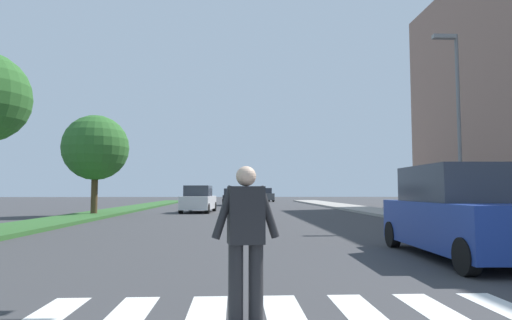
# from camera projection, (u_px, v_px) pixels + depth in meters

# --- Properties ---
(ground_plane) EXTENTS (140.00, 140.00, 0.00)m
(ground_plane) POSITION_uv_depth(u_px,v_px,m) (244.00, 213.00, 27.45)
(ground_plane) COLOR #38383A
(crosswalk) EXTENTS (5.85, 2.20, 0.01)m
(crosswalk) POSITION_uv_depth(u_px,v_px,m) (287.00, 320.00, 4.74)
(crosswalk) COLOR silver
(crosswalk) RESTS_ON ground_plane
(median_strip) EXTENTS (2.56, 64.00, 0.15)m
(median_strip) POSITION_uv_depth(u_px,v_px,m) (100.00, 214.00, 25.06)
(median_strip) COLOR #2D5B28
(median_strip) RESTS_ON ground_plane
(tree_far) EXTENTS (3.68, 3.68, 5.55)m
(tree_far) POSITION_uv_depth(u_px,v_px,m) (96.00, 148.00, 24.44)
(tree_far) COLOR #4C3823
(tree_far) RESTS_ON median_strip
(sidewalk_right) EXTENTS (3.00, 64.00, 0.15)m
(sidewalk_right) POSITION_uv_depth(u_px,v_px,m) (390.00, 213.00, 25.89)
(sidewalk_right) COLOR #9E9991
(sidewalk_right) RESTS_ON ground_plane
(street_lamp_right) EXTENTS (1.02, 0.24, 7.50)m
(street_lamp_right) POSITION_uv_depth(u_px,v_px,m) (456.00, 110.00, 17.00)
(street_lamp_right) COLOR slate
(street_lamp_right) RESTS_ON sidewalk_right
(pedestrian_performer) EXTENTS (0.75, 0.30, 1.69)m
(pedestrian_performer) POSITION_uv_depth(u_px,v_px,m) (246.00, 236.00, 4.65)
(pedestrian_performer) COLOR #262628
(pedestrian_performer) RESTS_ON ground_plane
(suv_crossing) EXTENTS (2.09, 4.66, 1.97)m
(suv_crossing) POSITION_uv_depth(u_px,v_px,m) (461.00, 214.00, 9.18)
(suv_crossing) COLOR navy
(suv_crossing) RESTS_ON ground_plane
(sedan_midblock) EXTENTS (2.18, 4.32, 1.75)m
(sedan_midblock) POSITION_uv_depth(u_px,v_px,m) (199.00, 200.00, 28.26)
(sedan_midblock) COLOR silver
(sedan_midblock) RESTS_ON ground_plane
(sedan_distant) EXTENTS (1.95, 4.33, 1.62)m
(sedan_distant) POSITION_uv_depth(u_px,v_px,m) (232.00, 198.00, 41.57)
(sedan_distant) COLOR black
(sedan_distant) RESTS_ON ground_plane
(sedan_far_horizon) EXTENTS (2.20, 4.38, 1.76)m
(sedan_far_horizon) POSITION_uv_depth(u_px,v_px,m) (265.00, 195.00, 55.94)
(sedan_far_horizon) COLOR #474C51
(sedan_far_horizon) RESTS_ON ground_plane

